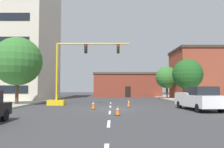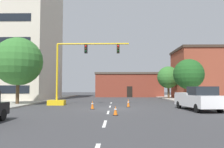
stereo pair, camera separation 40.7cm
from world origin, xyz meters
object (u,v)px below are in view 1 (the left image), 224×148
at_px(traffic_signal_gantry, 67,85).
at_px(tree_right_far, 167,77).
at_px(tree_right_mid, 188,74).
at_px(traffic_cone_roadside_b, 129,103).
at_px(pickup_truck_white, 198,99).
at_px(traffic_cone_roadside_c, 118,111).
at_px(traffic_cone_roadside_a, 93,105).
at_px(tree_left_near, 18,61).

height_order(traffic_signal_gantry, tree_right_far, traffic_signal_gantry).
height_order(tree_right_far, tree_right_mid, tree_right_mid).
height_order(tree_right_mid, traffic_cone_roadside_b, tree_right_mid).
distance_m(pickup_truck_white, traffic_cone_roadside_c, 7.75).
xyz_separation_m(tree_right_far, traffic_cone_roadside_a, (-11.02, -18.64, -3.29)).
relative_size(tree_right_mid, pickup_truck_white, 1.03).
distance_m(tree_right_far, tree_left_near, 24.21).
bearing_deg(traffic_signal_gantry, pickup_truck_white, -24.97).
xyz_separation_m(traffic_cone_roadside_b, traffic_cone_roadside_c, (-1.26, -6.83, -0.05)).
xyz_separation_m(tree_right_mid, traffic_cone_roadside_b, (-8.51, -7.96, -3.34)).
relative_size(tree_right_far, tree_left_near, 0.75).
bearing_deg(tree_right_far, pickup_truck_white, -96.14).
xyz_separation_m(tree_left_near, traffic_cone_roadside_c, (10.75, -9.15, -4.46)).
bearing_deg(tree_left_near, traffic_signal_gantry, 0.61).
distance_m(traffic_cone_roadside_a, traffic_cone_roadside_b, 4.04).
height_order(traffic_signal_gantry, tree_left_near, tree_left_near).
relative_size(traffic_cone_roadside_a, traffic_cone_roadside_b, 1.02).
distance_m(tree_right_mid, pickup_truck_white, 11.95).
distance_m(traffic_signal_gantry, traffic_cone_roadside_a, 6.02).
xyz_separation_m(tree_right_far, traffic_cone_roadside_b, (-7.72, -16.31, -3.30)).
height_order(traffic_cone_roadside_a, traffic_cone_roadside_b, traffic_cone_roadside_a).
xyz_separation_m(tree_right_far, tree_left_near, (-19.72, -14.00, 1.12)).
bearing_deg(traffic_signal_gantry, tree_right_mid, 20.32).
distance_m(pickup_truck_white, traffic_cone_roadside_a, 8.98).
xyz_separation_m(traffic_signal_gantry, tree_left_near, (-5.42, -0.06, 2.56)).
distance_m(tree_right_mid, traffic_cone_roadside_a, 16.01).
bearing_deg(tree_right_mid, tree_left_near, -164.61).
height_order(traffic_signal_gantry, traffic_cone_roadside_a, traffic_signal_gantry).
bearing_deg(traffic_cone_roadside_a, pickup_truck_white, -6.30).
distance_m(tree_right_mid, traffic_cone_roadside_c, 18.05).
distance_m(tree_left_near, pickup_truck_white, 18.88).
bearing_deg(traffic_signal_gantry, tree_left_near, -179.39).
bearing_deg(tree_right_mid, tree_right_far, 95.39).
height_order(tree_right_far, traffic_cone_roadside_a, tree_right_far).
bearing_deg(traffic_cone_roadside_c, tree_right_mid, 56.57).
xyz_separation_m(tree_right_far, traffic_cone_roadside_c, (-8.98, -23.15, -3.35)).
xyz_separation_m(tree_right_far, tree_right_mid, (0.79, -8.35, 0.04)).
height_order(traffic_signal_gantry, traffic_cone_roadside_b, traffic_signal_gantry).
bearing_deg(tree_right_far, traffic_cone_roadside_c, -111.20).
bearing_deg(tree_left_near, traffic_cone_roadside_c, -40.41).
bearing_deg(pickup_truck_white, tree_right_mid, 75.58).
relative_size(pickup_truck_white, traffic_cone_roadside_b, 7.33).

